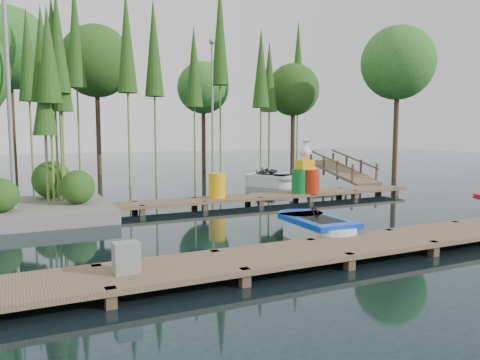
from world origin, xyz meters
name	(u,v)px	position (x,y,z in m)	size (l,w,h in m)	color
ground_plane	(232,221)	(0.00, 0.00, 0.00)	(90.00, 90.00, 0.00)	#1D3036
near_dock	(329,249)	(0.00, -4.50, 0.23)	(18.00, 1.50, 0.50)	brown
far_dock	(227,199)	(1.00, 2.50, 0.23)	(15.00, 1.20, 0.50)	brown
tree_screen	(92,51)	(-2.04, 10.60, 6.12)	(34.42, 18.53, 10.31)	#432D1C
lamp_island	(7,67)	(-5.50, 2.50, 4.26)	(0.30, 0.30, 7.25)	gray
lamp_rear	(212,98)	(4.00, 11.00, 4.26)	(0.30, 0.30, 7.25)	gray
ramp	(343,171)	(9.00, 6.50, 0.59)	(1.50, 3.94, 1.49)	brown
boat_blue	(317,229)	(0.85, -2.89, 0.24)	(1.22, 2.51, 0.83)	white
boat_white_far	(270,180)	(5.08, 6.79, 0.28)	(2.43, 2.81, 1.23)	white
utility_cabinet	(126,258)	(-3.93, -4.50, 0.54)	(0.40, 0.33, 0.48)	gray
yellow_barrel	(217,186)	(0.61, 2.50, 0.72)	(0.56, 0.56, 0.84)	#FFB80D
drum_cluster	(306,177)	(4.07, 2.35, 0.88)	(1.14, 1.05, 1.97)	#0B6B29
seagull_post	(312,176)	(4.43, 2.50, 0.90)	(0.55, 0.30, 0.88)	gray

